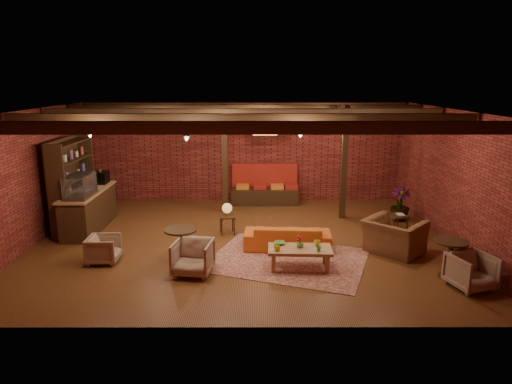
{
  "coord_description": "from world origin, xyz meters",
  "views": [
    {
      "loc": [
        0.3,
        -10.6,
        3.88
      ],
      "look_at": [
        0.32,
        0.2,
        1.21
      ],
      "focal_mm": 32.0,
      "sensor_mm": 36.0,
      "label": 1
    }
  ],
  "objects_px": {
    "round_table_left": "(181,240)",
    "armchair_a": "(104,248)",
    "side_table_book": "(397,216)",
    "side_table_lamp": "(227,211)",
    "armchair_right": "(395,231)",
    "sofa": "(287,237)",
    "armchair_far": "(471,270)",
    "armchair_b": "(193,256)",
    "round_table_right": "(450,253)",
    "plant_tall": "(403,171)",
    "coffee_table": "(299,250)"
  },
  "relations": [
    {
      "from": "armchair_right",
      "to": "round_table_left",
      "type": "bearing_deg",
      "value": 49.95
    },
    {
      "from": "side_table_lamp",
      "to": "armchair_b",
      "type": "distance_m",
      "value": 2.57
    },
    {
      "from": "armchair_b",
      "to": "side_table_book",
      "type": "bearing_deg",
      "value": 34.97
    },
    {
      "from": "armchair_right",
      "to": "plant_tall",
      "type": "bearing_deg",
      "value": -65.87
    },
    {
      "from": "coffee_table",
      "to": "armchair_far",
      "type": "distance_m",
      "value": 3.32
    },
    {
      "from": "round_table_right",
      "to": "armchair_far",
      "type": "bearing_deg",
      "value": -68.33
    },
    {
      "from": "armchair_right",
      "to": "round_table_right",
      "type": "relative_size",
      "value": 1.57
    },
    {
      "from": "side_table_lamp",
      "to": "armchair_right",
      "type": "bearing_deg",
      "value": -18.82
    },
    {
      "from": "round_table_left",
      "to": "coffee_table",
      "type": "bearing_deg",
      "value": -8.83
    },
    {
      "from": "round_table_left",
      "to": "armchair_a",
      "type": "distance_m",
      "value": 1.69
    },
    {
      "from": "round_table_right",
      "to": "plant_tall",
      "type": "relative_size",
      "value": 0.27
    },
    {
      "from": "armchair_far",
      "to": "coffee_table",
      "type": "bearing_deg",
      "value": 146.1
    },
    {
      "from": "armchair_a",
      "to": "coffee_table",
      "type": "bearing_deg",
      "value": -96.0
    },
    {
      "from": "armchair_a",
      "to": "armchair_right",
      "type": "height_order",
      "value": "armchair_right"
    },
    {
      "from": "side_table_lamp",
      "to": "armchair_b",
      "type": "xyz_separation_m",
      "value": [
        -0.55,
        -2.5,
        -0.23
      ]
    },
    {
      "from": "armchair_a",
      "to": "armchair_far",
      "type": "distance_m",
      "value": 7.51
    },
    {
      "from": "round_table_left",
      "to": "side_table_book",
      "type": "bearing_deg",
      "value": 18.53
    },
    {
      "from": "armchair_far",
      "to": "plant_tall",
      "type": "height_order",
      "value": "plant_tall"
    },
    {
      "from": "armchair_b",
      "to": "armchair_far",
      "type": "xyz_separation_m",
      "value": [
        5.37,
        -0.67,
        -0.01
      ]
    },
    {
      "from": "sofa",
      "to": "side_table_book",
      "type": "height_order",
      "value": "sofa"
    },
    {
      "from": "armchair_right",
      "to": "side_table_book",
      "type": "bearing_deg",
      "value": -64.92
    },
    {
      "from": "coffee_table",
      "to": "armchair_a",
      "type": "bearing_deg",
      "value": 175.37
    },
    {
      "from": "side_table_lamp",
      "to": "round_table_left",
      "type": "xyz_separation_m",
      "value": [
        -0.9,
        -1.83,
        -0.12
      ]
    },
    {
      "from": "side_table_lamp",
      "to": "armchair_b",
      "type": "height_order",
      "value": "side_table_lamp"
    },
    {
      "from": "round_table_right",
      "to": "sofa",
      "type": "bearing_deg",
      "value": 152.93
    },
    {
      "from": "armchair_b",
      "to": "side_table_book",
      "type": "xyz_separation_m",
      "value": [
        4.88,
        2.42,
        0.1
      ]
    },
    {
      "from": "sofa",
      "to": "armchair_right",
      "type": "relative_size",
      "value": 1.67
    },
    {
      "from": "armchair_right",
      "to": "side_table_lamp",
      "type": "bearing_deg",
      "value": 25.18
    },
    {
      "from": "armchair_b",
      "to": "plant_tall",
      "type": "xyz_separation_m",
      "value": [
        5.34,
        3.64,
        1.03
      ]
    },
    {
      "from": "side_table_book",
      "to": "round_table_left",
      "type": "bearing_deg",
      "value": -161.47
    },
    {
      "from": "armchair_b",
      "to": "side_table_lamp",
      "type": "bearing_deg",
      "value": 86.11
    },
    {
      "from": "side_table_book",
      "to": "plant_tall",
      "type": "xyz_separation_m",
      "value": [
        0.46,
        1.22,
        0.93
      ]
    },
    {
      "from": "side_table_book",
      "to": "armchair_far",
      "type": "relative_size",
      "value": 0.81
    },
    {
      "from": "side_table_book",
      "to": "armchair_far",
      "type": "xyz_separation_m",
      "value": [
        0.5,
        -3.09,
        -0.12
      ]
    },
    {
      "from": "side_table_book",
      "to": "round_table_right",
      "type": "xyz_separation_m",
      "value": [
        0.29,
        -2.58,
        0.02
      ]
    },
    {
      "from": "coffee_table",
      "to": "round_table_left",
      "type": "distance_m",
      "value": 2.57
    },
    {
      "from": "sofa",
      "to": "coffee_table",
      "type": "relative_size",
      "value": 1.49
    },
    {
      "from": "round_table_left",
      "to": "side_table_book",
      "type": "relative_size",
      "value": 1.21
    },
    {
      "from": "armchair_right",
      "to": "armchair_b",
      "type": "bearing_deg",
      "value": 58.75
    },
    {
      "from": "sofa",
      "to": "armchair_a",
      "type": "height_order",
      "value": "armchair_a"
    },
    {
      "from": "armchair_b",
      "to": "armchair_far",
      "type": "distance_m",
      "value": 5.41
    },
    {
      "from": "sofa",
      "to": "side_table_book",
      "type": "relative_size",
      "value": 3.31
    },
    {
      "from": "armchair_b",
      "to": "armchair_far",
      "type": "relative_size",
      "value": 1.04
    },
    {
      "from": "side_table_lamp",
      "to": "armchair_b",
      "type": "relative_size",
      "value": 1.05
    },
    {
      "from": "sofa",
      "to": "coffee_table",
      "type": "distance_m",
      "value": 1.19
    },
    {
      "from": "coffee_table",
      "to": "round_table_right",
      "type": "bearing_deg",
      "value": -8.34
    },
    {
      "from": "sofa",
      "to": "armchair_far",
      "type": "distance_m",
      "value": 3.96
    },
    {
      "from": "coffee_table",
      "to": "armchair_right",
      "type": "height_order",
      "value": "armchair_right"
    },
    {
      "from": "sofa",
      "to": "round_table_left",
      "type": "relative_size",
      "value": 2.73
    },
    {
      "from": "armchair_right",
      "to": "plant_tall",
      "type": "height_order",
      "value": "plant_tall"
    }
  ]
}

